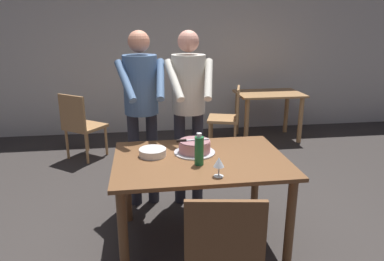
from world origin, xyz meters
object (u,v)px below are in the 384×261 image
cake_knife (186,140)px  water_bottle (199,150)px  cake_on_platter (195,147)px  background_chair_1 (81,124)px  wine_glass_near (219,163)px  background_table (268,103)px  person_standing_beside (141,101)px  chair_near_side (222,253)px  person_cutting_cake (189,100)px  main_dining_table (200,171)px  plate_stack (153,152)px  background_chair_0 (229,115)px

cake_knife → water_bottle: (0.07, -0.24, -0.00)m
cake_on_platter → background_chair_1: background_chair_1 is taller
wine_glass_near → background_chair_1: (-1.33, 2.47, -0.36)m
cake_on_platter → water_bottle: size_ratio=1.36×
background_table → background_chair_1: background_chair_1 is taller
person_standing_beside → chair_near_side: size_ratio=1.91×
water_bottle → person_cutting_cake: bearing=87.8°
main_dining_table → plate_stack: (-0.37, 0.11, 0.14)m
cake_knife → person_cutting_cake: person_cutting_cake is taller
background_table → background_chair_0: size_ratio=1.11×
background_chair_1 → water_bottle: bearing=-61.1°
main_dining_table → person_cutting_cake: person_cutting_cake is taller
wine_glass_near → background_table: (1.45, 2.98, -0.28)m
main_dining_table → person_standing_beside: (-0.45, 0.73, 0.44)m
person_cutting_cake → background_table: person_cutting_cake is taller
main_dining_table → background_table: 3.02m
person_cutting_cake → background_chair_0: 1.87m
plate_stack → water_bottle: bearing=-34.4°
main_dining_table → background_chair_0: (0.80, 2.29, -0.15)m
water_bottle → background_chair_1: size_ratio=0.28×
wine_glass_near → person_cutting_cake: 1.09m
wine_glass_near → chair_near_side: bearing=-99.0°
chair_near_side → background_chair_0: same height
person_standing_beside → background_chair_0: person_standing_beside is taller
wine_glass_near → main_dining_table: bearing=100.9°
water_bottle → cake_knife: bearing=105.9°
water_bottle → background_chair_1: 2.58m
main_dining_table → cake_knife: bearing=131.5°
cake_on_platter → cake_knife: size_ratio=1.26×
cake_on_platter → background_chair_0: (0.83, 2.17, -0.31)m
background_chair_1 → wine_glass_near: bearing=-61.6°
cake_on_platter → plate_stack: bearing=-177.8°
wine_glass_near → chair_near_side: chair_near_side is taller
main_dining_table → person_cutting_cake: (0.00, 0.70, 0.44)m
person_cutting_cake → person_standing_beside: bearing=176.2°
cake_on_platter → background_chair_1: 2.36m
main_dining_table → person_cutting_cake: size_ratio=0.80×
person_standing_beside → background_chair_0: bearing=51.3°
person_standing_beside → background_chair_1: 1.70m
background_chair_1 → background_table: bearing=10.4°
main_dining_table → cake_knife: 0.27m
chair_near_side → background_chair_1: same height
cake_knife → chair_near_side: size_ratio=0.30×
background_chair_0 → background_chair_1: (-2.06, -0.18, 0.00)m
chair_near_side → plate_stack: bearing=110.6°
plate_stack → background_chair_0: bearing=61.7°
background_chair_0 → water_bottle: bearing=-109.0°
main_dining_table → background_table: bearing=59.9°
water_bottle → person_standing_beside: size_ratio=0.15×
cake_knife → background_chair_0: bearing=67.5°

